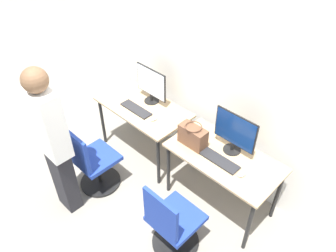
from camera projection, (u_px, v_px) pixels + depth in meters
ground_plane at (161, 188)px, 3.90m from camera, size 20.00×20.00×0.00m
wall_back at (210, 61)px, 3.42m from camera, size 12.00×0.05×2.80m
desk_left at (143, 112)px, 3.99m from camera, size 1.16×0.63×0.74m
monitor_left at (151, 84)px, 3.86m from camera, size 0.47×0.18×0.45m
keyboard_left at (136, 109)px, 3.87m from camera, size 0.43×0.13×0.02m
mouse_left at (154, 119)px, 3.72m from camera, size 0.06×0.09×0.03m
office_chair_left at (93, 164)px, 3.71m from camera, size 0.48×0.48×0.88m
person_left at (53, 140)px, 3.12m from camera, size 0.36×0.23×1.74m
desk_right at (224, 162)px, 3.33m from camera, size 1.16×0.63×0.74m
monitor_right at (235, 132)px, 3.19m from camera, size 0.47×0.18×0.45m
keyboard_right at (219, 160)px, 3.22m from camera, size 0.43×0.13×0.02m
mouse_right at (242, 174)px, 3.07m from camera, size 0.06×0.09×0.03m
office_chair_right at (172, 225)px, 3.10m from camera, size 0.48×0.48×0.88m
handbag at (193, 136)px, 3.34m from camera, size 0.30×0.18×0.25m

